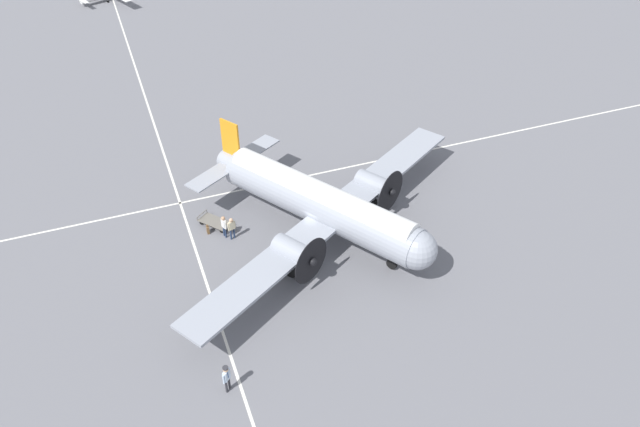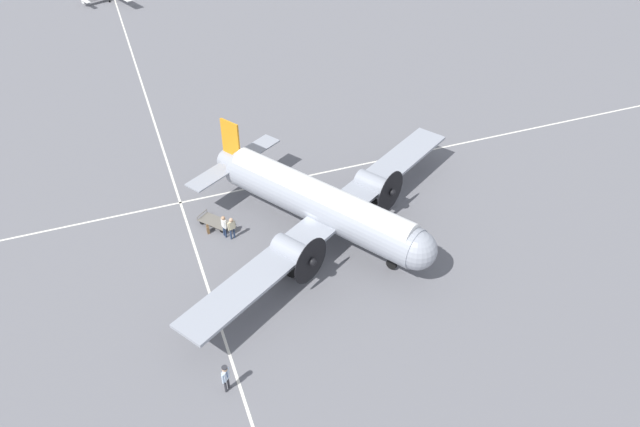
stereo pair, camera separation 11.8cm
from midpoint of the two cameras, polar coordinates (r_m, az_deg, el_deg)
ground_plane at (r=40.91m, az=0.08°, el=-1.81°), size 300.00×300.00×0.00m
apron_line_eastwest at (r=39.52m, az=-10.87°, el=-4.36°), size 120.00×0.16×0.01m
apron_line_northsouth at (r=45.81m, az=-2.77°, el=3.10°), size 0.16×120.00×0.01m
airliner_main at (r=39.16m, az=0.58°, el=0.75°), size 17.45×22.41×5.70m
crew_foreground at (r=31.93m, az=-8.52°, el=-14.45°), size 0.44×0.47×1.78m
passenger_boarding at (r=40.50m, az=-8.70°, el=-0.98°), size 0.54×0.28×1.64m
ramp_agent at (r=40.26m, az=-8.00°, el=-1.16°), size 0.27×0.55×1.65m
suitcase_near_door at (r=41.43m, az=-10.13°, el=-1.42°), size 0.35×0.15×0.60m
baggage_cart at (r=41.98m, az=-9.51°, el=-0.73°), size 2.40×2.21×0.56m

